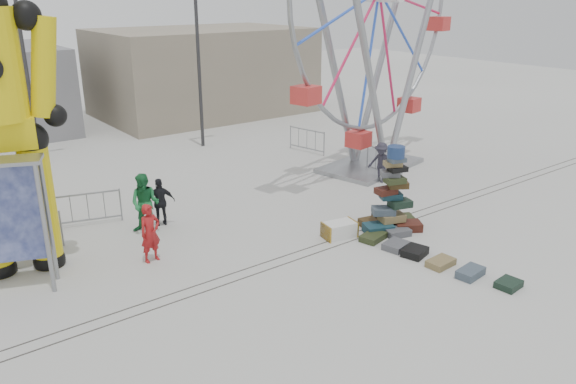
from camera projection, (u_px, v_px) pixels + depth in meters
ground at (337, 258)px, 15.68m from camera, size 90.00×90.00×0.00m
track_line_near at (323, 251)px, 16.12m from camera, size 40.00×0.04×0.01m
track_line_far at (314, 246)px, 16.42m from camera, size 40.00×0.04×0.01m
building_right at (203, 71)px, 33.82m from camera, size 12.00×8.00×5.00m
lamp_post_right at (200, 51)px, 25.68m from camera, size 1.41×0.25×8.00m
lamp_post_left at (27, 57)px, 23.19m from camera, size 1.41×0.25×8.00m
suitcase_tower at (391, 206)px, 17.40m from camera, size 2.11×1.75×2.69m
ferris_wheel at (378, 15)px, 21.72m from camera, size 10.61×3.53×12.55m
steamer_trunk at (339, 230)px, 16.98m from camera, size 1.09×0.75×0.47m
row_case_0 at (373, 237)px, 16.81m from camera, size 0.92×0.72×0.19m
row_case_1 at (396, 246)px, 16.23m from camera, size 0.81×0.71×0.20m
row_case_2 at (415, 252)px, 15.82m from camera, size 0.84×0.74×0.22m
row_case_3 at (441, 263)px, 15.22m from camera, size 0.82×0.54×0.19m
row_case_4 at (470, 273)px, 14.64m from camera, size 0.85×0.55×0.22m
row_case_5 at (509, 284)px, 14.11m from camera, size 0.68×0.56×0.18m
barricade_dummy_b at (28, 240)px, 15.55m from camera, size 1.97×0.57×1.10m
barricade_dummy_c at (88, 209)px, 17.75m from camera, size 1.95×0.64×1.10m
barricade_wheel_front at (384, 163)px, 22.54m from camera, size 0.20×2.00×1.10m
barricade_wheel_back at (307, 140)px, 25.91m from camera, size 0.50×1.98×1.10m
pedestrian_red at (150, 233)px, 15.27m from camera, size 0.66×0.48×1.66m
pedestrian_green at (145, 203)px, 17.10m from camera, size 1.15×1.14×1.88m
pedestrian_black at (161, 202)px, 17.69m from camera, size 0.97×0.60×1.55m
pedestrian_grey at (381, 163)px, 21.72m from camera, size 0.91×1.16×1.59m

